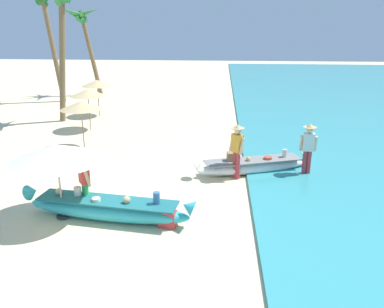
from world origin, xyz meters
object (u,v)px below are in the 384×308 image
(boat_cyan_foreground, at_px, (108,209))
(person_tourist_customer, at_px, (85,180))
(person_vendor_assistant, at_px, (308,146))
(palm_tree_mid_cluster, at_px, (62,12))
(patio_umbrella_large, at_px, (56,153))
(boat_white_midground, at_px, (253,165))
(cooler_box, at_px, (167,219))
(person_vendor_hatted, at_px, (237,147))
(palm_tree_leaning_seaward, at_px, (83,24))
(palm_tree_tall_inland, at_px, (46,13))

(boat_cyan_foreground, relative_size, person_tourist_customer, 2.86)
(person_vendor_assistant, relative_size, palm_tree_mid_cluster, 0.28)
(patio_umbrella_large, distance_m, palm_tree_mid_cluster, 11.25)
(boat_white_midground, bearing_deg, cooler_box, -122.04)
(person_tourist_customer, xyz_separation_m, patio_umbrella_large, (-0.54, -0.33, 0.87))
(person_vendor_hatted, bearing_deg, patio_umbrella_large, -146.85)
(person_tourist_customer, relative_size, person_vendor_assistant, 0.92)
(boat_white_midground, height_order, person_vendor_assistant, person_vendor_assistant)
(palm_tree_leaning_seaward, bearing_deg, person_vendor_assistant, -49.68)
(boat_cyan_foreground, relative_size, person_vendor_assistant, 2.62)
(person_vendor_assistant, bearing_deg, person_tourist_customer, -154.34)
(boat_cyan_foreground, bearing_deg, palm_tree_leaning_seaward, 109.23)
(person_tourist_customer, distance_m, person_vendor_assistant, 7.13)
(person_vendor_hatted, distance_m, cooler_box, 3.90)
(person_tourist_customer, bearing_deg, boat_cyan_foreground, -27.94)
(boat_cyan_foreground, xyz_separation_m, palm_tree_leaning_seaward, (-6.05, 17.36, 4.28))
(boat_cyan_foreground, distance_m, palm_tree_tall_inland, 17.56)
(palm_tree_tall_inland, bearing_deg, palm_tree_mid_cluster, -59.43)
(boat_white_midground, distance_m, cooler_box, 4.54)
(boat_white_midground, relative_size, patio_umbrella_large, 1.79)
(patio_umbrella_large, distance_m, palm_tree_tall_inland, 16.67)
(palm_tree_tall_inland, height_order, palm_tree_leaning_seaward, palm_tree_tall_inland)
(person_vendor_assistant, relative_size, palm_tree_leaning_seaward, 0.31)
(boat_cyan_foreground, xyz_separation_m, patio_umbrella_large, (-1.22, 0.03, 1.49))
(patio_umbrella_large, bearing_deg, person_vendor_assistant, 26.09)
(person_tourist_customer, bearing_deg, cooler_box, -15.44)
(person_tourist_customer, relative_size, palm_tree_tall_inland, 0.24)
(cooler_box, bearing_deg, palm_tree_tall_inland, 132.43)
(person_vendor_assistant, distance_m, cooler_box, 5.64)
(boat_cyan_foreground, bearing_deg, palm_tree_tall_inland, 116.40)
(boat_white_midground, xyz_separation_m, palm_tree_leaning_seaward, (-10.05, 13.78, 4.32))
(palm_tree_tall_inland, height_order, cooler_box, palm_tree_tall_inland)
(person_vendor_assistant, bearing_deg, palm_tree_leaning_seaward, 130.32)
(boat_white_midground, bearing_deg, person_vendor_assistant, -4.40)
(person_vendor_hatted, xyz_separation_m, person_vendor_assistant, (2.33, 0.38, -0.02))
(boat_white_midground, bearing_deg, palm_tree_leaning_seaward, 126.12)
(boat_white_midground, height_order, palm_tree_mid_cluster, palm_tree_mid_cluster)
(person_vendor_hatted, xyz_separation_m, palm_tree_tall_inland, (-10.92, 12.02, 4.21))
(cooler_box, bearing_deg, palm_tree_mid_cluster, 132.44)
(cooler_box, bearing_deg, patio_umbrella_large, -174.27)
(boat_white_midground, relative_size, person_tourist_customer, 2.52)
(person_vendor_hatted, bearing_deg, palm_tree_mid_cluster, 138.41)
(person_vendor_assistant, xyz_separation_m, cooler_box, (-4.16, -3.71, -0.83))
(person_vendor_hatted, height_order, person_vendor_assistant, person_vendor_hatted)
(person_tourist_customer, xyz_separation_m, palm_tree_tall_inland, (-6.81, 14.73, 4.34))
(palm_tree_mid_cluster, bearing_deg, cooler_box, -59.39)
(person_tourist_customer, xyz_separation_m, palm_tree_mid_cluster, (-3.92, 9.83, 4.33))
(palm_tree_tall_inland, distance_m, palm_tree_mid_cluster, 5.69)
(palm_tree_leaning_seaward, height_order, cooler_box, palm_tree_leaning_seaward)
(palm_tree_mid_cluster, bearing_deg, boat_cyan_foreground, -65.72)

